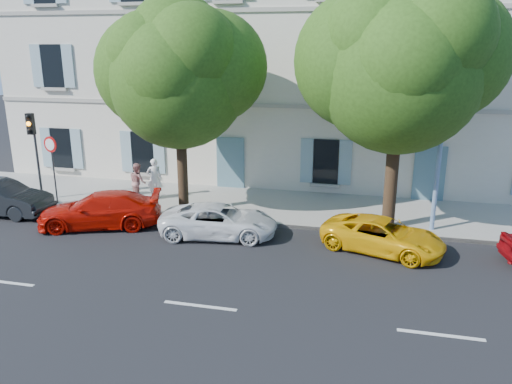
% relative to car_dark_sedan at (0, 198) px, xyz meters
% --- Properties ---
extents(ground, '(90.00, 90.00, 0.00)m').
position_rel_car_dark_sedan_xyz_m(ground, '(10.27, -1.17, -0.69)').
color(ground, black).
extents(sidewalk, '(36.00, 4.50, 0.15)m').
position_rel_car_dark_sedan_xyz_m(sidewalk, '(10.27, 3.28, -0.62)').
color(sidewalk, '#A09E96').
rests_on(sidewalk, ground).
extents(kerb, '(36.00, 0.16, 0.16)m').
position_rel_car_dark_sedan_xyz_m(kerb, '(10.27, 1.11, -0.61)').
color(kerb, '#9E998E').
rests_on(kerb, ground).
extents(building, '(28.00, 7.00, 12.00)m').
position_rel_car_dark_sedan_xyz_m(building, '(10.27, 9.03, 5.31)').
color(building, beige).
rests_on(building, ground).
extents(car_dark_sedan, '(4.20, 1.49, 1.38)m').
position_rel_car_dark_sedan_xyz_m(car_dark_sedan, '(0.00, 0.00, 0.00)').
color(car_dark_sedan, black).
rests_on(car_dark_sedan, ground).
extents(car_red_coupe, '(4.85, 3.17, 1.31)m').
position_rel_car_dark_sedan_xyz_m(car_red_coupe, '(4.65, -0.34, -0.04)').
color(car_red_coupe, '#BD1005').
rests_on(car_red_coupe, ground).
extents(car_white_coupe, '(4.37, 2.44, 1.15)m').
position_rel_car_dark_sedan_xyz_m(car_white_coupe, '(9.27, -0.27, -0.11)').
color(car_white_coupe, white).
rests_on(car_white_coupe, ground).
extents(car_yellow_supercar, '(4.37, 2.99, 1.11)m').
position_rel_car_dark_sedan_xyz_m(car_yellow_supercar, '(14.95, -0.34, -0.13)').
color(car_yellow_supercar, '#F5B20A').
rests_on(car_yellow_supercar, ground).
extents(tree_left, '(5.18, 5.18, 8.03)m').
position_rel_car_dark_sedan_xyz_m(tree_left, '(7.21, 1.63, 4.63)').
color(tree_left, '#3A2819').
rests_on(tree_left, sidewalk).
extents(tree_right, '(5.65, 5.65, 8.70)m').
position_rel_car_dark_sedan_xyz_m(tree_right, '(15.16, 1.67, 5.04)').
color(tree_right, '#3A2819').
rests_on(tree_right, sidewalk).
extents(traffic_light, '(0.31, 0.42, 3.73)m').
position_rel_car_dark_sedan_xyz_m(traffic_light, '(0.61, 1.68, 2.16)').
color(traffic_light, '#383A3D').
rests_on(traffic_light, sidewalk).
extents(road_sign, '(0.65, 0.17, 2.85)m').
position_rel_car_dark_sedan_xyz_m(road_sign, '(1.59, 1.42, 1.51)').
color(road_sign, '#383A3D').
rests_on(road_sign, sidewalk).
extents(street_lamp, '(0.43, 1.78, 8.27)m').
position_rel_car_dark_sedan_xyz_m(street_lamp, '(16.72, 1.59, 4.15)').
color(street_lamp, '#7293BF').
rests_on(street_lamp, sidewalk).
extents(pedestrian_a, '(0.76, 0.68, 1.74)m').
position_rel_car_dark_sedan_xyz_m(pedestrian_a, '(5.30, 3.13, 0.33)').
color(pedestrian_a, white).
rests_on(pedestrian_a, sidewalk).
extents(pedestrian_b, '(1.00, 0.98, 1.62)m').
position_rel_car_dark_sedan_xyz_m(pedestrian_b, '(4.77, 2.61, 0.27)').
color(pedestrian_b, tan).
rests_on(pedestrian_b, sidewalk).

